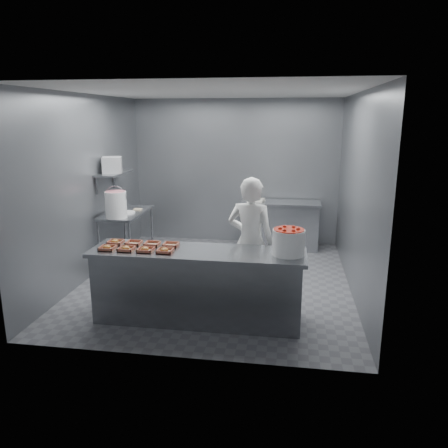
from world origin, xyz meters
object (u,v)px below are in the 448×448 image
(prep_table, at_px, (127,229))
(tray_0, at_px, (107,248))
(back_counter, at_px, (280,225))
(tray_7, at_px, (171,245))
(tray_1, at_px, (126,249))
(tray_2, at_px, (145,249))
(service_counter, at_px, (198,285))
(worker, at_px, (251,242))
(strawberry_tub, at_px, (289,241))
(glaze_bucket, at_px, (116,204))
(tray_6, at_px, (152,244))
(appliance, at_px, (112,165))
(tray_4, at_px, (115,242))
(tray_3, at_px, (165,250))
(tray_5, at_px, (134,243))

(prep_table, xyz_separation_m, tray_0, (0.56, -2.08, 0.33))
(back_counter, xyz_separation_m, tray_7, (-1.26, -3.12, 0.47))
(back_counter, relative_size, tray_1, 8.01)
(tray_1, relative_size, tray_2, 1.00)
(service_counter, xyz_separation_m, tray_2, (-0.61, -0.13, 0.47))
(service_counter, height_order, worker, worker)
(strawberry_tub, bearing_deg, glaze_bucket, 150.92)
(tray_7, height_order, glaze_bucket, glaze_bucket)
(prep_table, bearing_deg, back_counter, 27.01)
(prep_table, xyz_separation_m, glaze_bucket, (0.02, -0.44, 0.53))
(service_counter, xyz_separation_m, worker, (0.59, 0.60, 0.41))
(back_counter, xyz_separation_m, worker, (-0.31, -2.65, 0.41))
(tray_6, xyz_separation_m, glaze_bucket, (-1.03, 1.38, 0.20))
(tray_1, xyz_separation_m, tray_7, (0.48, 0.25, -0.00))
(service_counter, bearing_deg, appliance, 133.85)
(tray_0, xyz_separation_m, glaze_bucket, (-0.55, 1.64, 0.20))
(service_counter, bearing_deg, tray_0, -173.41)
(service_counter, height_order, prep_table, same)
(back_counter, xyz_separation_m, tray_6, (-1.50, -3.12, 0.47))
(service_counter, height_order, tray_4, tray_4)
(appliance, bearing_deg, service_counter, -64.93)
(back_counter, height_order, tray_7, tray_7)
(back_counter, xyz_separation_m, tray_1, (-1.75, -3.38, 0.47))
(tray_2, distance_m, strawberry_tub, 1.70)
(tray_0, height_order, worker, worker)
(back_counter, bearing_deg, tray_1, -117.34)
(tray_4, xyz_separation_m, strawberry_tub, (2.17, -0.12, 0.14))
(tray_3, height_order, tray_6, tray_3)
(tray_6, bearing_deg, appliance, 124.54)
(tray_2, relative_size, appliance, 0.54)
(tray_3, bearing_deg, appliance, 125.76)
(prep_table, distance_m, tray_0, 2.18)
(prep_table, height_order, worker, worker)
(tray_3, relative_size, tray_7, 1.00)
(tray_5, bearing_deg, tray_3, -27.75)
(tray_4, relative_size, tray_6, 1.00)
(glaze_bucket, relative_size, appliance, 1.48)
(service_counter, xyz_separation_m, strawberry_tub, (1.08, 0.00, 0.61))
(service_counter, height_order, glaze_bucket, glaze_bucket)
(tray_4, distance_m, glaze_bucket, 1.50)
(tray_0, bearing_deg, back_counter, 59.54)
(tray_1, distance_m, tray_4, 0.35)
(tray_3, relative_size, appliance, 0.54)
(service_counter, bearing_deg, tray_1, -171.56)
(tray_7, bearing_deg, tray_1, -152.55)
(tray_4, bearing_deg, appliance, 112.55)
(tray_1, bearing_deg, service_counter, 8.44)
(tray_2, distance_m, appliance, 2.48)
(tray_0, distance_m, tray_6, 0.54)
(appliance, bearing_deg, strawberry_tub, -51.92)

